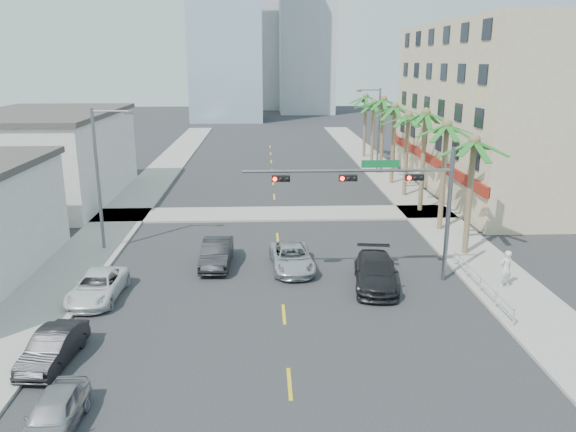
% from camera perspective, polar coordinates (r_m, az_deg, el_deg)
% --- Properties ---
extents(ground, '(260.00, 260.00, 0.00)m').
position_cam_1_polar(ground, '(23.77, -0.07, -14.11)').
color(ground, '#262628').
rests_on(ground, ground).
extents(sidewalk_right, '(4.00, 120.00, 0.15)m').
position_cam_1_polar(sidewalk_right, '(44.20, 14.54, -0.29)').
color(sidewalk_right, gray).
rests_on(sidewalk_right, ground).
extents(sidewalk_left, '(4.00, 120.00, 0.15)m').
position_cam_1_polar(sidewalk_left, '(43.72, -17.13, -0.65)').
color(sidewalk_left, gray).
rests_on(sidewalk_left, ground).
extents(sidewalk_cross, '(80.00, 4.00, 0.15)m').
position_cam_1_polar(sidewalk_cross, '(44.22, -1.27, 0.23)').
color(sidewalk_cross, gray).
rests_on(sidewalk_cross, ground).
extents(building_right, '(15.25, 28.00, 15.00)m').
position_cam_1_polar(building_right, '(55.72, 22.11, 10.05)').
color(building_right, tan).
rests_on(building_right, ground).
extents(building_left_far, '(11.00, 18.00, 7.20)m').
position_cam_1_polar(building_left_far, '(52.72, -23.25, 5.39)').
color(building_left_far, beige).
rests_on(building_left_far, ground).
extents(tower_far_center, '(16.00, 16.00, 42.00)m').
position_cam_1_polar(tower_far_center, '(145.94, -3.50, 19.17)').
color(tower_far_center, '#ADADB2').
rests_on(tower_far_center, ground).
extents(traffic_signal_mast, '(11.12, 0.54, 7.20)m').
position_cam_1_polar(traffic_signal_mast, '(30.11, 10.36, 2.44)').
color(traffic_signal_mast, slate).
rests_on(traffic_signal_mast, ground).
extents(palm_tree_0, '(4.80, 4.80, 7.80)m').
position_cam_1_polar(palm_tree_0, '(35.25, 18.41, 7.14)').
color(palm_tree_0, brown).
rests_on(palm_tree_0, ground).
extents(palm_tree_1, '(4.80, 4.80, 8.16)m').
position_cam_1_polar(palm_tree_1, '(40.07, 15.85, 8.77)').
color(palm_tree_1, brown).
rests_on(palm_tree_1, ground).
extents(palm_tree_2, '(4.80, 4.80, 8.52)m').
position_cam_1_polar(palm_tree_2, '(44.98, 13.84, 10.04)').
color(palm_tree_2, brown).
rests_on(palm_tree_2, ground).
extents(palm_tree_3, '(4.80, 4.80, 7.80)m').
position_cam_1_polar(palm_tree_3, '(50.04, 12.14, 9.85)').
color(palm_tree_3, brown).
rests_on(palm_tree_3, ground).
extents(palm_tree_4, '(4.80, 4.80, 8.16)m').
position_cam_1_polar(palm_tree_4, '(55.04, 10.81, 10.78)').
color(palm_tree_4, brown).
rests_on(palm_tree_4, ground).
extents(palm_tree_5, '(4.80, 4.80, 8.52)m').
position_cam_1_polar(palm_tree_5, '(60.08, 9.70, 11.54)').
color(palm_tree_5, brown).
rests_on(palm_tree_5, ground).
extents(palm_tree_6, '(4.80, 4.80, 7.80)m').
position_cam_1_polar(palm_tree_6, '(65.21, 8.72, 11.27)').
color(palm_tree_6, brown).
rests_on(palm_tree_6, ground).
extents(palm_tree_7, '(4.80, 4.80, 8.16)m').
position_cam_1_polar(palm_tree_7, '(70.28, 7.91, 11.88)').
color(palm_tree_7, brown).
rests_on(palm_tree_7, ground).
extents(streetlight_left, '(2.55, 0.25, 9.00)m').
position_cam_1_polar(streetlight_left, '(36.70, -18.51, 4.22)').
color(streetlight_left, slate).
rests_on(streetlight_left, ground).
extents(streetlight_right, '(2.55, 0.25, 9.00)m').
position_cam_1_polar(streetlight_right, '(60.20, 9.01, 8.98)').
color(streetlight_right, slate).
rests_on(streetlight_right, ground).
extents(guardrail, '(0.08, 8.08, 1.00)m').
position_cam_1_polar(guardrail, '(30.94, 18.99, -6.35)').
color(guardrail, silver).
rests_on(guardrail, ground).
extents(car_parked_near, '(1.54, 3.83, 1.30)m').
position_cam_1_polar(car_parked_near, '(20.81, -22.67, -18.06)').
color(car_parked_near, '#ACACB1').
rests_on(car_parked_near, ground).
extents(car_parked_mid, '(1.82, 4.17, 1.33)m').
position_cam_1_polar(car_parked_mid, '(24.90, -22.76, -12.22)').
color(car_parked_mid, black).
rests_on(car_parked_mid, ground).
extents(car_parked_far, '(2.38, 4.86, 1.33)m').
position_cam_1_polar(car_parked_far, '(30.29, -18.77, -6.81)').
color(car_parked_far, white).
rests_on(car_parked_far, ground).
extents(car_lane_left, '(1.76, 4.74, 1.55)m').
position_cam_1_polar(car_lane_left, '(33.42, -7.27, -3.77)').
color(car_lane_left, black).
rests_on(car_lane_left, ground).
extents(car_lane_center, '(2.64, 5.15, 1.39)m').
position_cam_1_polar(car_lane_center, '(32.65, 0.39, -4.26)').
color(car_lane_center, silver).
rests_on(car_lane_center, ground).
extents(car_lane_right, '(2.91, 5.69, 1.58)m').
position_cam_1_polar(car_lane_right, '(30.59, 8.90, -5.66)').
color(car_lane_right, black).
rests_on(car_lane_right, ground).
extents(pedestrian, '(0.85, 0.69, 2.01)m').
position_cam_1_polar(pedestrian, '(31.84, 21.25, -5.01)').
color(pedestrian, silver).
rests_on(pedestrian, sidewalk_right).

